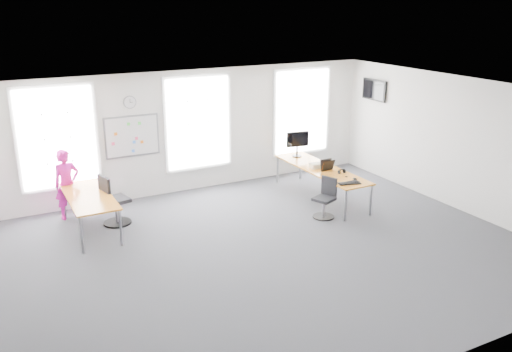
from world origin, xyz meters
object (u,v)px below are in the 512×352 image
desk_right (321,170)px  chair_left (113,203)px  chair_right (325,200)px  keyboard (349,183)px  monitor (298,142)px  desk_left (89,198)px  headphones (342,172)px  person (67,184)px

desk_right → chair_left: size_ratio=2.76×
chair_right → keyboard: (0.49, -0.18, 0.37)m
monitor → desk_right: bearing=-82.7°
desk_left → chair_left: size_ratio=1.93×
chair_right → monitor: monitor is taller
desk_right → headphones: 0.60m
keyboard → monitor: monitor is taller
keyboard → headphones: (0.29, 0.68, 0.04)m
desk_right → desk_left: size_ratio=1.43×
monitor → chair_right: bearing=-97.0°
chair_left → keyboard: size_ratio=2.25×
desk_right → desk_left: (-5.32, 0.56, 0.02)m
desk_right → person: (-5.59, 1.51, 0.08)m
desk_left → keyboard: (5.22, -1.80, 0.04)m
headphones → monitor: bearing=92.3°
person → desk_left: bearing=-84.8°
headphones → monitor: (-0.16, 1.69, 0.35)m
desk_left → person: size_ratio=1.39×
desk_right → person: bearing=164.9°
desk_right → chair_right: chair_right is taller
person → chair_right: bearing=-37.6°
chair_right → headphones: size_ratio=4.97×
keyboard → monitor: 2.40m
chair_right → headphones: bearing=100.4°
chair_right → keyboard: bearing=47.9°
person → headphones: (5.78, -2.07, 0.02)m
headphones → desk_left: bearing=165.5°
person → monitor: 5.64m
desk_right → chair_right: 1.25m
desk_right → keyboard: size_ratio=6.21×
keyboard → monitor: (0.13, 2.37, 0.38)m
desk_right → person: 5.79m
desk_left → monitor: (5.35, 0.57, 0.42)m
person → chair_left: bearing=-57.3°
chair_right → person: person is taller
headphones → keyboard: bearing=-116.0°
chair_left → headphones: chair_left is taller
monitor → headphones: bearing=-75.8°
chair_right → person: 5.63m
desk_right → keyboard: (-0.10, -1.24, 0.06)m
desk_right → monitor: size_ratio=4.67×
desk_right → headphones: bearing=-71.6°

